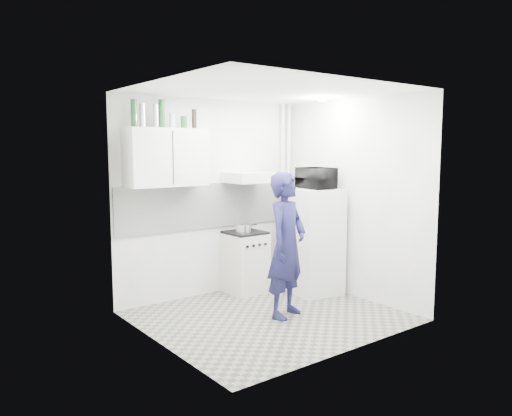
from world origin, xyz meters
TOP-DOWN VIEW (x-y plane):
  - floor at (0.00, 0.00)m, footprint 2.80×2.80m
  - ceiling at (0.00, 0.00)m, footprint 2.80×2.80m
  - wall_back at (0.00, 1.25)m, footprint 2.80×0.00m
  - wall_left at (-1.40, 0.00)m, footprint 0.00×2.60m
  - wall_right at (1.40, 0.00)m, footprint 0.00×2.60m
  - person at (0.17, -0.10)m, footprint 0.72×0.60m
  - stove at (0.37, 1.00)m, footprint 0.50×0.50m
  - fridge at (1.10, 0.38)m, footprint 0.69×0.69m
  - stove_top at (0.37, 1.00)m, footprint 0.48×0.48m
  - saucepan at (0.31, 0.94)m, footprint 0.20×0.20m
  - microwave at (1.10, 0.38)m, footprint 0.54×0.40m
  - bottle_a at (-1.15, 1.07)m, footprint 0.07×0.07m
  - bottle_b at (-1.05, 1.07)m, footprint 0.07×0.07m
  - bottle_c at (-0.88, 1.07)m, footprint 0.07×0.07m
  - bottle_d at (-0.80, 1.07)m, footprint 0.08×0.08m
  - canister_a at (-0.66, 1.07)m, footprint 0.07×0.07m
  - canister_b at (-0.50, 1.07)m, footprint 0.08×0.08m
  - bottle_e at (-0.35, 1.07)m, footprint 0.06×0.06m
  - upper_cabinet at (-0.75, 1.07)m, footprint 1.00×0.35m
  - range_hood at (0.45, 1.00)m, footprint 0.60×0.50m
  - backsplash at (0.00, 1.24)m, footprint 2.74×0.03m
  - pipe_a at (1.30, 1.17)m, footprint 0.05×0.05m
  - pipe_b at (1.18, 1.17)m, footprint 0.04×0.04m
  - ceiling_spot_fixture at (1.00, 0.20)m, footprint 0.10×0.10m

SIDE VIEW (x-z plane):
  - floor at x=0.00m, z-range 0.00..0.00m
  - stove at x=0.37m, z-range 0.00..0.81m
  - fridge at x=1.10m, z-range 0.00..1.43m
  - stove_top at x=0.37m, z-range 0.81..0.84m
  - person at x=0.17m, z-range 0.00..1.69m
  - saucepan at x=0.31m, z-range 0.84..0.95m
  - backsplash at x=0.00m, z-range 0.90..1.50m
  - wall_left at x=-1.40m, z-range 0.00..2.60m
  - wall_right at x=1.40m, z-range 0.00..2.60m
  - pipe_a at x=1.30m, z-range 0.00..2.60m
  - pipe_b at x=1.18m, z-range 0.00..2.60m
  - wall_back at x=0.00m, z-range -0.10..2.70m
  - microwave at x=1.10m, z-range 1.43..1.71m
  - range_hood at x=0.45m, z-range 1.50..1.64m
  - upper_cabinet at x=-0.75m, z-range 1.50..2.20m
  - canister_b at x=-0.50m, z-range 2.20..2.35m
  - canister_a at x=-0.66m, z-range 2.20..2.38m
  - bottle_e at x=-0.35m, z-range 2.20..2.44m
  - bottle_b at x=-1.05m, z-range 2.20..2.47m
  - bottle_c at x=-0.88m, z-range 2.20..2.47m
  - bottle_a at x=-1.15m, z-range 2.20..2.52m
  - bottle_d at x=-0.80m, z-range 2.20..2.54m
  - ceiling_spot_fixture at x=1.00m, z-range 2.56..2.58m
  - ceiling at x=0.00m, z-range 2.60..2.60m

